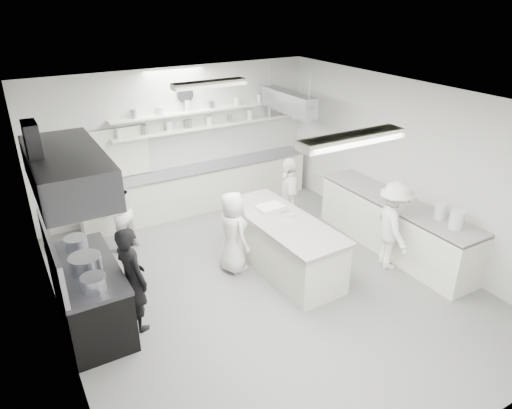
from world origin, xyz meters
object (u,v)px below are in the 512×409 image
stove (91,297)px  right_counter (395,226)px  prep_island (283,245)px  cook_stove (132,279)px  back_counter (200,189)px  cook_back (117,212)px

stove → right_counter: 5.28m
prep_island → right_counter: bearing=-14.9°
right_counter → cook_stove: size_ratio=2.10×
cook_stove → prep_island: bearing=-100.3°
right_counter → prep_island: (-2.11, 0.48, -0.03)m
stove → prep_island: 3.14m
back_counter → prep_island: 2.93m
right_counter → cook_back: 5.02m
cook_stove → cook_back: (0.39, 2.28, -0.04)m
back_counter → right_counter: 4.13m
back_counter → cook_back: 2.19m
back_counter → right_counter: size_ratio=1.52×
right_counter → cook_back: (-4.34, 2.52, 0.28)m
back_counter → right_counter: right_counter is taller
right_counter → cook_back: cook_back is taller
cook_stove → cook_back: cook_stove is taller
cook_stove → cook_back: size_ratio=1.05×
cook_stove → stove: bearing=40.1°
prep_island → cook_back: (-2.23, 2.04, 0.31)m
stove → cook_back: bearing=64.6°
back_counter → cook_back: cook_back is taller
prep_island → cook_back: 3.03m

